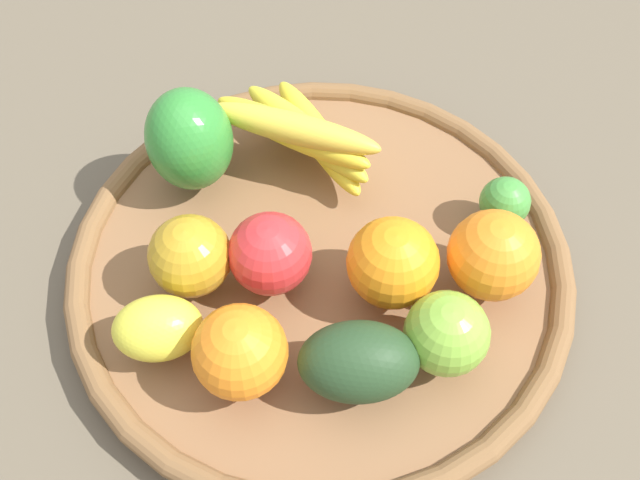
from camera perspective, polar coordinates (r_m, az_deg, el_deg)
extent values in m
plane|color=brown|center=(0.65, 0.00, -2.73)|extent=(2.40, 2.40, 0.00)
cylinder|color=brown|center=(0.64, 0.00, -2.18)|extent=(0.42, 0.42, 0.02)
torus|color=brown|center=(0.63, 0.00, -1.61)|extent=(0.44, 0.44, 0.02)
sphere|color=red|center=(0.58, -3.96, -1.07)|extent=(0.10, 0.10, 0.07)
ellipsoid|color=#254022|center=(0.54, 3.28, -9.51)|extent=(0.08, 0.10, 0.06)
ellipsoid|color=yellow|center=(0.57, -12.66, -6.80)|extent=(0.06, 0.07, 0.05)
ellipsoid|color=yellow|center=(0.69, -0.19, 8.23)|extent=(0.16, 0.06, 0.03)
ellipsoid|color=yellow|center=(0.67, -1.15, 8.49)|extent=(0.15, 0.10, 0.03)
ellipsoid|color=yellow|center=(0.66, -1.93, 8.58)|extent=(0.13, 0.13, 0.03)
ellipsoid|color=yellow|center=(0.64, -2.36, 8.76)|extent=(0.11, 0.15, 0.03)
sphere|color=#BA8D20|center=(0.59, -10.21, -1.14)|extent=(0.09, 0.09, 0.07)
sphere|color=#44933B|center=(0.64, 14.39, 2.88)|extent=(0.05, 0.05, 0.04)
sphere|color=orange|center=(0.59, 13.50, -1.17)|extent=(0.09, 0.09, 0.07)
ellipsoid|color=#318932|center=(0.65, -10.26, 7.82)|extent=(0.08, 0.08, 0.10)
sphere|color=orange|center=(0.54, -6.33, -8.76)|extent=(0.08, 0.08, 0.07)
sphere|color=orange|center=(0.57, 5.76, -1.79)|extent=(0.10, 0.10, 0.07)
sphere|color=#7EB639|center=(0.55, 9.95, -7.27)|extent=(0.07, 0.07, 0.07)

